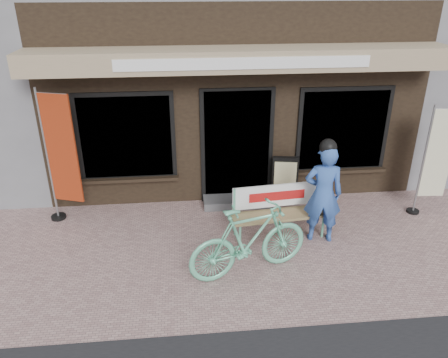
{
  "coord_description": "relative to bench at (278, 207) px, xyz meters",
  "views": [
    {
      "loc": [
        -0.99,
        -5.53,
        3.99
      ],
      "look_at": [
        -0.37,
        0.7,
        1.05
      ],
      "focal_mm": 35.0,
      "sensor_mm": 36.0,
      "label": 1
    }
  ],
  "objects": [
    {
      "name": "menu_stand",
      "position": [
        0.34,
        1.02,
        -0.01
      ],
      "size": [
        0.49,
        0.18,
        0.96
      ],
      "rotation": [
        0.0,
        0.0,
        -0.17
      ],
      "color": "black",
      "rests_on": "ground"
    },
    {
      "name": "ground",
      "position": [
        -0.53,
        -0.68,
        -0.51
      ],
      "size": [
        70.0,
        70.0,
        0.0
      ],
      "primitive_type": "plane",
      "color": "#A3817D",
      "rests_on": "ground"
    },
    {
      "name": "bicycle",
      "position": [
        -0.64,
        -1.01,
        0.05
      ],
      "size": [
        1.91,
        1.02,
        1.1
      ],
      "primitive_type": "imported",
      "rotation": [
        0.0,
        0.0,
        1.86
      ],
      "color": "#62C097",
      "rests_on": "ground"
    },
    {
      "name": "nobori_cream",
      "position": [
        2.86,
        0.43,
        0.55
      ],
      "size": [
        0.6,
        0.24,
        2.04
      ],
      "rotation": [
        0.0,
        0.0,
        -0.08
      ],
      "color": "gray",
      "rests_on": "ground"
    },
    {
      "name": "nobori_red",
      "position": [
        -3.59,
        0.8,
        0.72
      ],
      "size": [
        0.7,
        0.36,
        2.38
      ],
      "rotation": [
        0.0,
        0.0,
        -0.33
      ],
      "color": "gray",
      "rests_on": "ground"
    },
    {
      "name": "person",
      "position": [
        0.66,
        -0.23,
        0.36
      ],
      "size": [
        0.66,
        0.5,
        1.76
      ],
      "rotation": [
        0.0,
        0.0,
        -0.18
      ],
      "color": "#3056A8",
      "rests_on": "ground"
    },
    {
      "name": "bench",
      "position": [
        0.0,
        0.0,
        0.0
      ],
      "size": [
        1.62,
        0.56,
        0.86
      ],
      "rotation": [
        0.0,
        0.0,
        0.1
      ],
      "color": "#62C097",
      "rests_on": "ground"
    },
    {
      "name": "storefront",
      "position": [
        -0.53,
        4.28,
        2.49
      ],
      "size": [
        7.0,
        6.77,
        6.0
      ],
      "color": "black",
      "rests_on": "ground"
    }
  ]
}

